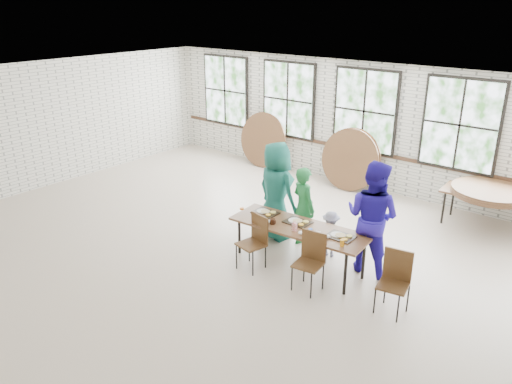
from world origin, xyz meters
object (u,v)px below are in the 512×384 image
dining_table (299,229)px  storage_table (490,197)px  chair_near_right (311,256)px  chair_near_left (255,237)px

dining_table → storage_table: 4.14m
dining_table → chair_near_right: size_ratio=2.58×
chair_near_left → chair_near_right: (1.09, 0.04, 0.00)m
dining_table → chair_near_left: bearing=-141.2°
chair_near_right → storage_table: 4.33m
chair_near_right → storage_table: (1.53, 4.04, 0.13)m
dining_table → chair_near_right: 0.73m
dining_table → chair_near_left: (-0.54, -0.50, -0.13)m
chair_near_left → dining_table: bearing=54.7°
dining_table → chair_near_right: bearing=-44.3°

